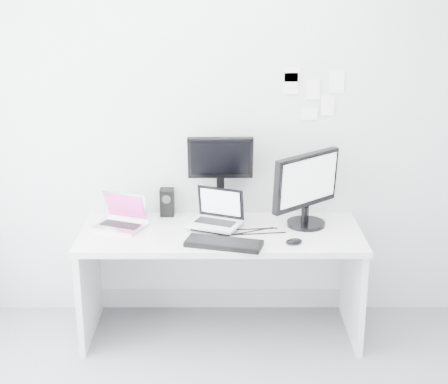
# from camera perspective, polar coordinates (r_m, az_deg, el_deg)

# --- Properties ---
(back_wall) EXTENTS (3.60, 0.00, 3.60)m
(back_wall) POSITION_cam_1_polar(r_m,az_deg,el_deg) (4.43, -0.26, 5.80)
(back_wall) COLOR silver
(back_wall) RESTS_ON ground
(desk) EXTENTS (1.80, 0.70, 0.73)m
(desk) POSITION_cam_1_polar(r_m,az_deg,el_deg) (4.42, -0.26, -7.76)
(desk) COLOR silver
(desk) RESTS_ON ground
(macbook) EXTENTS (0.38, 0.34, 0.24)m
(macbook) POSITION_cam_1_polar(r_m,az_deg,el_deg) (4.33, -8.99, -1.62)
(macbook) COLOR #AFAFB4
(macbook) RESTS_ON desk
(speaker) EXTENTS (0.11, 0.11, 0.19)m
(speaker) POSITION_cam_1_polar(r_m,az_deg,el_deg) (4.54, -4.88, -0.87)
(speaker) COLOR black
(speaker) RESTS_ON desk
(dell_laptop) EXTENTS (0.39, 0.35, 0.26)m
(dell_laptop) POSITION_cam_1_polar(r_m,az_deg,el_deg) (4.26, -0.83, -1.54)
(dell_laptop) COLOR silver
(dell_laptop) RESTS_ON desk
(rear_monitor) EXTENTS (0.43, 0.16, 0.58)m
(rear_monitor) POSITION_cam_1_polar(r_m,az_deg,el_deg) (4.42, -0.31, 1.38)
(rear_monitor) COLOR black
(rear_monitor) RESTS_ON desk
(samsung_monitor) EXTENTS (0.58, 0.55, 0.50)m
(samsung_monitor) POSITION_cam_1_polar(r_m,az_deg,el_deg) (4.32, 7.13, 0.27)
(samsung_monitor) COLOR black
(samsung_monitor) RESTS_ON desk
(keyboard) EXTENTS (0.49, 0.28, 0.03)m
(keyboard) POSITION_cam_1_polar(r_m,az_deg,el_deg) (4.04, -0.02, -4.42)
(keyboard) COLOR black
(keyboard) RESTS_ON desk
(mouse) EXTENTS (0.12, 0.10, 0.03)m
(mouse) POSITION_cam_1_polar(r_m,az_deg,el_deg) (4.09, 5.99, -4.22)
(mouse) COLOR black
(mouse) RESTS_ON desk
(wall_note_0) EXTENTS (0.10, 0.00, 0.14)m
(wall_note_0) POSITION_cam_1_polar(r_m,az_deg,el_deg) (4.39, 5.68, 9.20)
(wall_note_0) COLOR white
(wall_note_0) RESTS_ON back_wall
(wall_note_1) EXTENTS (0.09, 0.00, 0.13)m
(wall_note_1) POSITION_cam_1_polar(r_m,az_deg,el_deg) (4.42, 7.63, 8.65)
(wall_note_1) COLOR white
(wall_note_1) RESTS_ON back_wall
(wall_note_2) EXTENTS (0.10, 0.00, 0.14)m
(wall_note_2) POSITION_cam_1_polar(r_m,az_deg,el_deg) (4.43, 9.60, 9.25)
(wall_note_2) COLOR white
(wall_note_2) RESTS_ON back_wall
(wall_note_3) EXTENTS (0.11, 0.00, 0.08)m
(wall_note_3) POSITION_cam_1_polar(r_m,az_deg,el_deg) (4.44, 7.28, 6.62)
(wall_note_3) COLOR white
(wall_note_3) RESTS_ON back_wall
(wall_note_4) EXTENTS (0.10, 0.00, 0.09)m
(wall_note_4) POSITION_cam_1_polar(r_m,az_deg,el_deg) (4.39, 5.83, 9.94)
(wall_note_4) COLOR white
(wall_note_4) RESTS_ON back_wall
(wall_note_5) EXTENTS (0.09, 0.00, 0.13)m
(wall_note_5) POSITION_cam_1_polar(r_m,az_deg,el_deg) (4.45, 8.85, 7.31)
(wall_note_5) COLOR white
(wall_note_5) RESTS_ON back_wall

